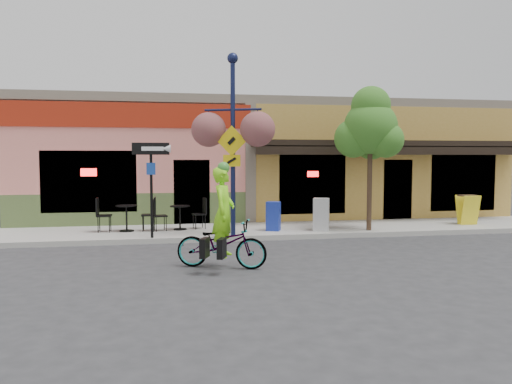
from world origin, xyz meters
The scene contains 14 objects.
ground centered at (0.00, 0.00, 0.00)m, with size 90.00×90.00×0.00m, color #2D2D30.
sidewalk centered at (0.00, 2.00, 0.07)m, with size 24.00×3.00×0.15m, color #9E9B93.
curb centered at (0.00, 0.55, 0.07)m, with size 24.00×0.12×0.15m, color #A8A59E.
building centered at (0.00, 7.50, 2.25)m, with size 18.20×8.20×4.50m, color #EC8274, non-canonical shape.
bicycle centered at (-2.69, -2.80, 0.52)m, with size 0.69×1.99×1.04m, color maroon.
cyclist_rider centered at (-2.64, -2.80, 0.96)m, with size 0.70×0.46×1.93m, color #89F119.
lamp_post centered at (-1.97, 0.65, 2.73)m, with size 1.65×0.66×5.16m, color #13193C, non-canonical shape.
one_way_sign centered at (-4.25, 0.65, 1.47)m, with size 1.01×0.22×2.63m, color black, non-canonical shape.
cafe_set_left centered at (-5.03, 2.00, 0.67)m, with size 1.73×0.86×1.04m, color black, non-canonical shape.
cafe_set_right centered at (-3.44, 2.07, 0.64)m, with size 1.62×0.81×0.97m, color black, non-canonical shape.
newspaper_box_blue centered at (-0.64, 1.38, 0.59)m, with size 0.40×0.35×0.88m, color #1A2E9E, non-canonical shape.
newspaper_box_grey centered at (0.79, 1.10, 0.65)m, with size 0.46×0.42×0.99m, color #B2B2B2, non-canonical shape.
street_tree centered at (2.27, 0.97, 2.37)m, with size 1.73×1.73×4.43m, color #3D7A26, non-canonical shape.
sandwich_board centered at (6.02, 1.43, 0.64)m, with size 0.59×0.43×0.99m, color yellow, non-canonical shape.
Camera 1 is at (-3.85, -13.38, 2.39)m, focal length 35.00 mm.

